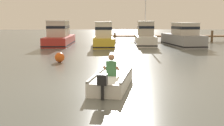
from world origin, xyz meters
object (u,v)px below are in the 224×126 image
Objects in this scene: moored_boat_yellow at (103,38)px; moored_boat_white at (145,36)px; rowboat_with_person at (113,80)px; mooring_buoy at (60,57)px; moored_boat_grey at (183,37)px; moored_boat_red at (59,36)px.

moored_boat_white is at bearing 23.23° from moored_boat_yellow.
rowboat_with_person is 6.77× the size of mooring_buoy.
moored_boat_grey reaches higher than mooring_buoy.
moored_boat_grey is (6.67, 15.22, 0.55)m from rowboat_with_person.
moored_boat_white is at bearing 59.83° from mooring_buoy.
moored_boat_red reaches higher than moored_boat_grey.
moored_boat_yellow is at bearing -177.87° from moored_boat_grey.
moored_boat_red is 4.39m from moored_boat_yellow.
moored_boat_grey is 13.38m from mooring_buoy.
moored_boat_yellow is at bearing 91.88° from rowboat_with_person.
mooring_buoy is at bearing -80.58° from moored_boat_red.
rowboat_with_person is 17.12m from moored_boat_red.
moored_boat_red reaches higher than moored_boat_yellow.
moored_boat_yellow is 9.44m from mooring_buoy.
moored_boat_white reaches higher than moored_boat_red.
moored_boat_yellow reaches higher than rowboat_with_person.
mooring_buoy is at bearing -104.43° from moored_boat_yellow.
mooring_buoy is (-9.51, -9.39, -0.53)m from moored_boat_grey.
moored_boat_white is (3.94, 1.69, 0.02)m from moored_boat_yellow.
mooring_buoy is (-6.29, -10.82, -0.56)m from moored_boat_white.
moored_boat_red reaches higher than mooring_buoy.
moored_boat_grey is at bearing 2.13° from moored_boat_yellow.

